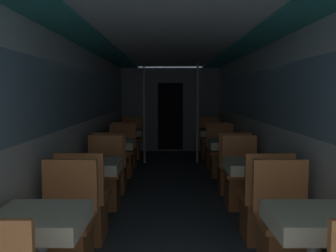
# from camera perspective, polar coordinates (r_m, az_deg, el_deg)

# --- Properties ---
(wall_left) EXTENTS (0.05, 10.39, 2.14)m
(wall_left) POSITION_cam_1_polar(r_m,az_deg,el_deg) (5.49, -12.66, 1.07)
(wall_left) COLOR silver
(wall_left) RESTS_ON ground_plane
(wall_right) EXTENTS (0.05, 10.39, 2.14)m
(wall_right) POSITION_cam_1_polar(r_m,az_deg,el_deg) (5.52, 14.26, 1.06)
(wall_right) COLOR silver
(wall_right) RESTS_ON ground_plane
(ceiling_panel) EXTENTS (2.56, 10.39, 0.07)m
(ceiling_panel) POSITION_cam_1_polar(r_m,az_deg,el_deg) (5.38, 0.85, 12.31)
(ceiling_panel) COLOR silver
(ceiling_panel) RESTS_ON wall_left
(bulkhead_far) EXTENTS (2.51, 0.09, 2.14)m
(bulkhead_far) POSITION_cam_1_polar(r_m,az_deg,el_deg) (9.65, 0.54, 2.48)
(bulkhead_far) COLOR slate
(bulkhead_far) RESTS_ON ground_plane
(dining_table_left_0) EXTENTS (0.59, 0.59, 0.72)m
(dining_table_left_0) POSITION_cam_1_polar(r_m,az_deg,el_deg) (2.70, -18.70, -14.49)
(dining_table_left_0) COLOR #4C4C51
(dining_table_left_0) RESTS_ON ground_plane
(chair_left_far_0) EXTENTS (0.47, 0.47, 0.93)m
(chair_left_far_0) POSITION_cam_1_polar(r_m,az_deg,el_deg) (3.32, -15.25, -16.52)
(chair_left_far_0) COLOR #9C5B31
(chair_left_far_0) RESTS_ON ground_plane
(dining_table_left_1) EXTENTS (0.59, 0.59, 0.72)m
(dining_table_left_1) POSITION_cam_1_polar(r_m,az_deg,el_deg) (4.43, -10.92, -6.64)
(dining_table_left_1) COLOR #4C4C51
(dining_table_left_1) RESTS_ON ground_plane
(chair_left_near_1) EXTENTS (0.47, 0.47, 0.93)m
(chair_left_near_1) POSITION_cam_1_polar(r_m,az_deg,el_deg) (3.97, -12.44, -12.80)
(chair_left_near_1) COLOR #9C5B31
(chair_left_near_1) RESTS_ON ground_plane
(chair_left_far_1) EXTENTS (0.47, 0.47, 0.93)m
(chair_left_far_1) POSITION_cam_1_polar(r_m,az_deg,el_deg) (5.04, -9.61, -8.90)
(chair_left_far_1) COLOR #9C5B31
(chair_left_far_1) RESTS_ON ground_plane
(dining_table_left_2) EXTENTS (0.59, 0.59, 0.72)m
(dining_table_left_2) POSITION_cam_1_polar(r_m,az_deg,el_deg) (6.22, -7.65, -3.20)
(dining_table_left_2) COLOR #4C4C51
(dining_table_left_2) RESTS_ON ground_plane
(chair_left_near_2) EXTENTS (0.47, 0.47, 0.93)m
(chair_left_near_2) POSITION_cam_1_polar(r_m,az_deg,el_deg) (5.73, -8.39, -7.18)
(chair_left_near_2) COLOR #9C5B31
(chair_left_near_2) RESTS_ON ground_plane
(chair_left_far_2) EXTENTS (0.47, 0.47, 0.93)m
(chair_left_far_2) POSITION_cam_1_polar(r_m,az_deg,el_deg) (6.83, -6.97, -5.17)
(chair_left_far_2) COLOR #9C5B31
(chair_left_far_2) RESTS_ON ground_plane
(dining_table_left_3) EXTENTS (0.59, 0.59, 0.72)m
(dining_table_left_3) POSITION_cam_1_polar(r_m,az_deg,el_deg) (8.04, -5.86, -1.30)
(dining_table_left_3) COLOR #4C4C51
(dining_table_left_3) RESTS_ON ground_plane
(chair_left_near_3) EXTENTS (0.47, 0.47, 0.93)m
(chair_left_near_3) POSITION_cam_1_polar(r_m,az_deg,el_deg) (7.53, -6.29, -4.20)
(chair_left_near_3) COLOR #9C5B31
(chair_left_near_3) RESTS_ON ground_plane
(chair_left_far_3) EXTENTS (0.47, 0.47, 0.93)m
(chair_left_far_3) POSITION_cam_1_polar(r_m,az_deg,el_deg) (8.64, -5.45, -2.99)
(chair_left_far_3) COLOR #9C5B31
(chair_left_far_3) RESTS_ON ground_plane
(support_pole_left_3) EXTENTS (0.05, 0.05, 2.14)m
(support_pole_left_3) POSITION_cam_1_polar(r_m,az_deg,el_deg) (7.98, -3.46, 1.95)
(support_pole_left_3) COLOR silver
(support_pole_left_3) RESTS_ON ground_plane
(dining_table_right_0) EXTENTS (0.59, 0.59, 0.72)m
(dining_table_right_0) POSITION_cam_1_polar(r_m,az_deg,el_deg) (2.74, 21.55, -14.28)
(dining_table_right_0) COLOR #4C4C51
(dining_table_right_0) RESTS_ON ground_plane
(chair_right_far_0) EXTENTS (0.47, 0.47, 0.93)m
(chair_right_far_0) POSITION_cam_1_polar(r_m,az_deg,el_deg) (3.35, 17.70, -16.37)
(chair_right_far_0) COLOR #9C5B31
(chair_right_far_0) RESTS_ON ground_plane
(dining_table_right_1) EXTENTS (0.59, 0.59, 0.72)m
(dining_table_right_1) POSITION_cam_1_polar(r_m,az_deg,el_deg) (4.45, 12.83, -6.60)
(dining_table_right_1) COLOR #4C4C51
(dining_table_right_1) RESTS_ON ground_plane
(chair_right_near_1) EXTENTS (0.47, 0.47, 0.93)m
(chair_right_near_1) POSITION_cam_1_polar(r_m,az_deg,el_deg) (4.00, 14.55, -12.72)
(chair_right_near_1) COLOR #9C5B31
(chair_right_near_1) RESTS_ON ground_plane
(chair_right_far_1) EXTENTS (0.47, 0.47, 0.93)m
(chair_right_far_1) POSITION_cam_1_polar(r_m,az_deg,el_deg) (5.06, 11.34, -8.87)
(chair_right_far_1) COLOR #9C5B31
(chair_right_far_1) RESTS_ON ground_plane
(dining_table_right_2) EXTENTS (0.59, 0.59, 0.72)m
(dining_table_right_2) POSITION_cam_1_polar(r_m,az_deg,el_deg) (6.24, 9.12, -3.19)
(dining_table_right_2) COLOR #4C4C51
(dining_table_right_2) RESTS_ON ground_plane
(chair_right_near_2) EXTENTS (0.47, 0.47, 0.93)m
(chair_right_near_2) POSITION_cam_1_polar(r_m,az_deg,el_deg) (5.75, 9.96, -7.16)
(chair_right_near_2) COLOR #9C5B31
(chair_right_near_2) RESTS_ON ground_plane
(chair_right_far_2) EXTENTS (0.47, 0.47, 0.93)m
(chair_right_far_2) POSITION_cam_1_polar(r_m,az_deg,el_deg) (6.85, 8.35, -5.16)
(chair_right_far_2) COLOR #9C5B31
(chair_right_far_2) RESTS_ON ground_plane
(dining_table_right_3) EXTENTS (0.59, 0.59, 0.72)m
(dining_table_right_3) POSITION_cam_1_polar(r_m,az_deg,el_deg) (8.06, 7.09, -1.30)
(dining_table_right_3) COLOR #4C4C51
(dining_table_right_3) RESTS_ON ground_plane
(chair_right_near_3) EXTENTS (0.47, 0.47, 0.93)m
(chair_right_near_3) POSITION_cam_1_polar(r_m,az_deg,el_deg) (7.55, 7.58, -4.20)
(chair_right_near_3) COLOR #9C5B31
(chair_right_near_3) RESTS_ON ground_plane
(chair_right_far_3) EXTENTS (0.47, 0.47, 0.93)m
(chair_right_far_3) POSITION_cam_1_polar(r_m,az_deg,el_deg) (8.66, 6.61, -2.99)
(chair_right_far_3) COLOR #9C5B31
(chair_right_far_3) RESTS_ON ground_plane
(support_pole_right_3) EXTENTS (0.05, 0.05, 2.14)m
(support_pole_right_3) POSITION_cam_1_polar(r_m,az_deg,el_deg) (7.99, 4.70, 1.95)
(support_pole_right_3) COLOR silver
(support_pole_right_3) RESTS_ON ground_plane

